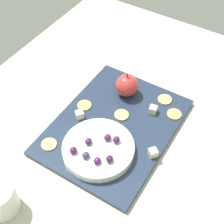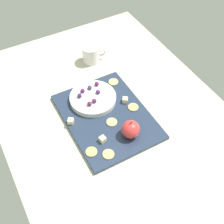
{
  "view_description": "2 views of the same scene",
  "coord_description": "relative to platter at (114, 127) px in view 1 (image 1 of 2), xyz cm",
  "views": [
    {
      "loc": [
        -45.46,
        -31.36,
        74.89
      ],
      "look_at": [
        2.07,
        -2.14,
        10.28
      ],
      "focal_mm": 52.64,
      "sensor_mm": 36.0,
      "label": 1
    },
    {
      "loc": [
        64.28,
        -35.39,
        91.7
      ],
      "look_at": [
        3.24,
        -1.69,
        8.73
      ],
      "focal_mm": 47.49,
      "sensor_mm": 36.0,
      "label": 2
    }
  ],
  "objects": [
    {
      "name": "cracker_1",
      "position": [
        1.48,
        10.77,
        0.92
      ],
      "size": [
        4.04,
        4.04,
        0.4
      ],
      "primitive_type": "cylinder",
      "color": "tan",
      "rests_on": "platter"
    },
    {
      "name": "grape_5",
      "position": [
        -5.8,
        -4.13,
        3.81
      ],
      "size": [
        1.89,
        1.7,
        1.78
      ],
      "primitive_type": "ellipsoid",
      "color": "#511E4C",
      "rests_on": "serving_dish"
    },
    {
      "name": "cheese_cube_0",
      "position": [
        -3.15,
        -13.15,
        1.74
      ],
      "size": [
        2.87,
        2.87,
        2.04
      ],
      "primitive_type": "cube",
      "rotation": [
        0.0,
        0.0,
        0.91
      ],
      "color": "beige",
      "rests_on": "platter"
    },
    {
      "name": "platter",
      "position": [
        0.0,
        0.0,
        0.0
      ],
      "size": [
        38.93,
        29.67,
        1.44
      ],
      "primitive_type": "cube",
      "color": "#243149",
      "rests_on": "table"
    },
    {
      "name": "grape_1",
      "position": [
        -11.42,
        -5.63,
        3.76
      ],
      "size": [
        1.89,
        1.7,
        1.68
      ],
      "primitive_type": "ellipsoid",
      "color": "#411C50",
      "rests_on": "serving_dish"
    },
    {
      "name": "cheese_cube_1",
      "position": [
        -2.55,
        9.51,
        1.74
      ],
      "size": [
        2.85,
        2.85,
        2.04
      ],
      "primitive_type": "cube",
      "rotation": [
        0.0,
        0.0,
        0.96
      ],
      "color": "beige",
      "rests_on": "platter"
    },
    {
      "name": "serving_dish",
      "position": [
        -9.33,
        -1.04,
        1.82
      ],
      "size": [
        18.05,
        18.05,
        2.2
      ],
      "primitive_type": "cylinder",
      "color": "white",
      "rests_on": "platter"
    },
    {
      "name": "grape_3",
      "position": [
        -13.35,
        -3.41,
        3.69
      ],
      "size": [
        1.89,
        1.7,
        1.53
      ],
      "primitive_type": "ellipsoid",
      "color": "#521C60",
      "rests_on": "serving_dish"
    },
    {
      "name": "cracker_3",
      "position": [
        -14.27,
        10.83,
        0.92
      ],
      "size": [
        4.04,
        4.04,
        0.4
      ],
      "primitive_type": "cylinder",
      "color": "tan",
      "rests_on": "platter"
    },
    {
      "name": "cracker_2",
      "position": [
        3.91,
        0.04,
        0.92
      ],
      "size": [
        4.04,
        4.04,
        0.4
      ],
      "primitive_type": "cylinder",
      "color": "tan",
      "rests_on": "platter"
    },
    {
      "name": "apple_whole",
      "position": [
        11.94,
        3.6,
        3.99
      ],
      "size": [
        6.55,
        6.55,
        6.55
      ],
      "primitive_type": "sphere",
      "color": "red",
      "rests_on": "platter"
    },
    {
      "name": "cracker_4",
      "position": [
        15.4,
        -7.59,
        0.92
      ],
      "size": [
        4.04,
        4.04,
        0.4
      ],
      "primitive_type": "cylinder",
      "color": "tan",
      "rests_on": "platter"
    },
    {
      "name": "grape_0",
      "position": [
        -9.81,
        1.5,
        3.71
      ],
      "size": [
        1.89,
        1.7,
        1.57
      ],
      "primitive_type": "ellipsoid",
      "color": "#43225E",
      "rests_on": "serving_dish"
    },
    {
      "name": "cup",
      "position": [
        -32.37,
        9.52,
        3.13
      ],
      "size": [
        7.3,
        10.4,
        7.7
      ],
      "color": "silver",
      "rests_on": "table"
    },
    {
      "name": "cheese_cube_2",
      "position": [
        9.51,
        -6.72,
        1.74
      ],
      "size": [
        2.34,
        2.34,
        2.04
      ],
      "primitive_type": "cube",
      "rotation": [
        0.0,
        0.0,
        0.16
      ],
      "color": "beige",
      "rests_on": "platter"
    },
    {
      "name": "grape_4",
      "position": [
        -13.52,
        -0.25,
        3.72
      ],
      "size": [
        1.89,
        1.7,
        1.59
      ],
      "primitive_type": "ellipsoid",
      "color": "#423056",
      "rests_on": "serving_dish"
    },
    {
      "name": "apple_stem",
      "position": [
        11.94,
        3.6,
        7.87
      ],
      "size": [
        0.5,
        0.5,
        1.2
      ],
      "primitive_type": "cylinder",
      "color": "brown",
      "rests_on": "apple_whole"
    },
    {
      "name": "grape_2",
      "position": [
        -13.95,
        2.91,
        3.77
      ],
      "size": [
        1.89,
        1.7,
        1.69
      ],
      "primitive_type": "ellipsoid",
      "color": "#51184C",
      "rests_on": "serving_dish"
    },
    {
      "name": "grape_6",
      "position": [
        -6.32,
        -1.87,
        3.74
      ],
      "size": [
        1.89,
        1.7,
        1.63
      ],
      "primitive_type": "ellipsoid",
      "color": "#4D1F4D",
      "rests_on": "serving_dish"
    },
    {
      "name": "cracker_0",
      "position": [
        11.76,
        -12.18,
        0.92
      ],
      "size": [
        4.04,
        4.04,
        0.4
      ],
      "primitive_type": "cylinder",
      "color": "tan",
      "rests_on": "platter"
    },
    {
      "name": "table",
      "position": [
        -1.65,
        3.11,
        -2.98
      ],
      "size": [
        115.61,
        83.16,
        4.52
      ],
      "primitive_type": "cube",
      "color": "#B9B6A2",
      "rests_on": "ground"
    }
  ]
}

